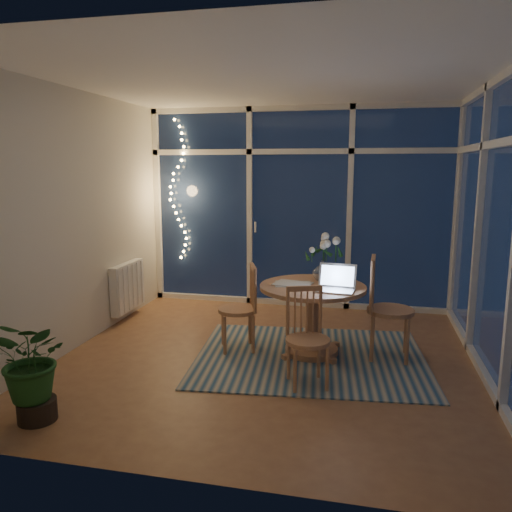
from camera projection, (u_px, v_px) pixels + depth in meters
name	position (u px, v px, depth m)	size (l,w,h in m)	color
floor	(270.00, 358.00, 4.85)	(4.00, 4.00, 0.00)	#8E5A3E
ceiling	(271.00, 79.00, 4.39)	(4.00, 4.00, 0.00)	white
wall_back	(299.00, 208.00, 6.54)	(4.00, 0.04, 2.60)	silver
wall_front	(201.00, 267.00, 2.70)	(4.00, 0.04, 2.60)	silver
wall_left	(77.00, 220.00, 5.05)	(0.04, 4.00, 2.60)	silver
wall_right	(504.00, 231.00, 4.19)	(0.04, 4.00, 2.60)	silver
window_wall_back	(299.00, 208.00, 6.50)	(4.00, 0.10, 2.60)	white
window_wall_right	(499.00, 231.00, 4.20)	(0.10, 4.00, 2.60)	white
radiator	(128.00, 287.00, 6.06)	(0.10, 0.70, 0.58)	white
fairy_lights	(177.00, 190.00, 6.74)	(0.24, 0.10, 1.85)	#F8C063
garden_patio	(345.00, 267.00, 9.56)	(12.00, 6.00, 0.10)	black
garden_fence	(322.00, 214.00, 9.98)	(11.00, 0.08, 1.80)	#362013
neighbour_roof	(346.00, 152.00, 12.57)	(7.00, 3.00, 2.20)	#35383F
garden_shrubs	(262.00, 252.00, 8.21)	(0.90, 0.90, 0.90)	#163219
rug	(310.00, 357.00, 4.86)	(2.20, 1.76, 0.01)	#B8AD96
dining_table	(312.00, 320.00, 4.89)	(1.03, 1.03, 0.70)	#A8744C
chair_left	(238.00, 308.00, 4.99)	(0.41, 0.41, 0.89)	#A8744C
chair_right	(391.00, 308.00, 4.76)	(0.47, 0.47, 1.01)	#A8744C
chair_front	(308.00, 338.00, 4.16)	(0.39, 0.39, 0.85)	#A8744C
laptop	(335.00, 278.00, 4.58)	(0.35, 0.30, 0.26)	silver
flower_vase	(322.00, 270.00, 5.02)	(0.20, 0.20, 0.21)	white
bowl	(341.00, 281.00, 4.95)	(0.15, 0.15, 0.04)	silver
newspapers	(289.00, 284.00, 4.88)	(0.35, 0.27, 0.01)	silver
phone	(311.00, 287.00, 4.74)	(0.11, 0.06, 0.01)	black
potted_plant	(34.00, 371.00, 3.60)	(0.54, 0.47, 0.76)	#1B4E1E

